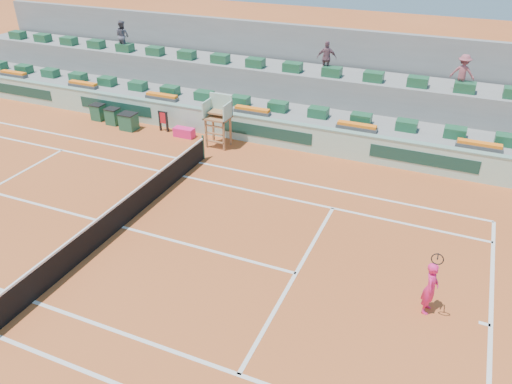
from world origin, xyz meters
TOP-DOWN VIEW (x-y plane):
  - ground at (0.00, 0.00)m, footprint 90.00×90.00m
  - seating_tier_lower at (0.00, 10.70)m, footprint 36.00×4.00m
  - seating_tier_upper at (0.00, 12.30)m, footprint 36.00×2.40m
  - stadium_back_wall at (0.00, 13.90)m, footprint 36.00×0.40m
  - player_bag at (-2.02, 7.70)m, footprint 1.01×0.45m
  - spectator_left at (-8.08, 11.71)m, footprint 0.91×0.76m
  - spectator_mid at (3.66, 11.84)m, footprint 1.01×0.60m
  - spectator_right at (9.80, 11.85)m, footprint 1.10×0.71m
  - court_lines at (0.00, 0.00)m, footprint 23.89×11.09m
  - tennis_net at (0.00, 0.00)m, footprint 0.10×11.97m
  - advertising_hoarding at (0.02, 8.50)m, footprint 36.00×0.34m
  - umpire_chair at (0.00, 7.50)m, footprint 1.10×0.90m
  - seat_row_lower at (0.00, 9.80)m, footprint 32.90×0.60m
  - seat_row_upper at (0.00, 11.70)m, footprint 32.90×0.60m
  - flower_planters at (-1.50, 9.00)m, footprint 26.80×0.36m
  - drink_cooler_a at (-5.02, 7.41)m, footprint 0.82×0.71m
  - drink_cooler_b at (-6.17, 7.67)m, footprint 0.67×0.58m
  - drink_cooler_c at (-7.26, 7.86)m, footprint 0.66×0.57m
  - towel_rack at (-3.30, 7.90)m, footprint 0.53×0.09m
  - tennis_player at (10.22, -0.07)m, footprint 0.43×0.87m

SIDE VIEW (x-z plane):
  - ground at x=0.00m, z-range 0.00..0.00m
  - court_lines at x=0.00m, z-range 0.00..0.01m
  - player_bag at x=-2.02m, z-range 0.00..0.45m
  - drink_cooler_b at x=-6.17m, z-range 0.00..0.84m
  - drink_cooler_a at x=-5.02m, z-range 0.00..0.84m
  - drink_cooler_c at x=-7.26m, z-range 0.00..0.84m
  - tennis_net at x=0.00m, z-range -0.02..1.08m
  - seating_tier_lower at x=0.00m, z-range 0.00..1.20m
  - towel_rack at x=-3.30m, z-range 0.09..1.12m
  - advertising_hoarding at x=0.02m, z-range 0.00..1.26m
  - tennis_player at x=10.22m, z-range -0.33..1.94m
  - seating_tier_upper at x=0.00m, z-range 0.00..2.60m
  - flower_planters at x=-1.50m, z-range 1.19..1.47m
  - seat_row_lower at x=0.00m, z-range 1.20..1.64m
  - umpire_chair at x=0.00m, z-range 0.34..2.74m
  - stadium_back_wall at x=0.00m, z-range 0.00..4.40m
  - seat_row_upper at x=0.00m, z-range 2.60..3.04m
  - spectator_right at x=9.80m, z-range 2.60..4.20m
  - spectator_mid at x=3.66m, z-range 2.60..4.20m
  - spectator_left at x=-8.08m, z-range 2.60..4.29m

